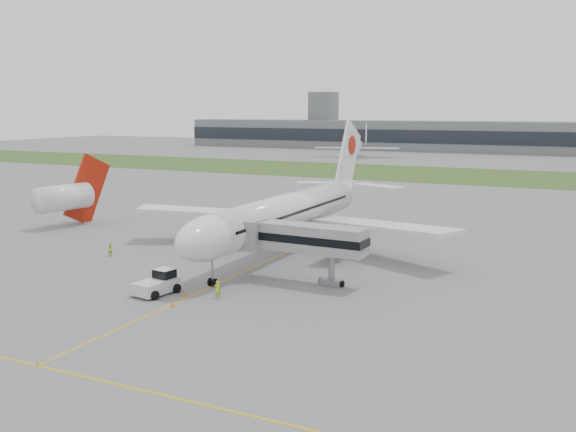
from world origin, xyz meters
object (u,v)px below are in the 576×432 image
at_px(jet_bridge, 298,238).
at_px(ground_crew_near, 217,289).
at_px(neighbor_aircraft, 67,197).
at_px(airliner, 290,211).
at_px(pushback_tug, 158,283).

xyz_separation_m(jet_bridge, ground_crew_near, (-4.86, -9.31, -4.18)).
height_order(ground_crew_near, neighbor_aircraft, neighbor_aircraft).
bearing_deg(ground_crew_near, airliner, -116.52).
xyz_separation_m(jet_bridge, neighbor_aircraft, (-49.97, 15.59, -0.13)).
bearing_deg(ground_crew_near, pushback_tug, -24.29).
distance_m(pushback_tug, neighbor_aircraft, 46.56).
xyz_separation_m(airliner, pushback_tug, (-3.68, -24.80, -4.52)).
distance_m(airliner, ground_crew_near, 24.32).
xyz_separation_m(pushback_tug, ground_crew_near, (6.70, 1.12, -0.17)).
distance_m(airliner, neighbor_aircraft, 42.12).
height_order(pushback_tug, neighbor_aircraft, neighbor_aircraft).
distance_m(jet_bridge, ground_crew_near, 11.30).
distance_m(airliner, jet_bridge, 16.39).
distance_m(airliner, pushback_tug, 25.47).
xyz_separation_m(airliner, ground_crew_near, (3.02, -23.67, -4.69)).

